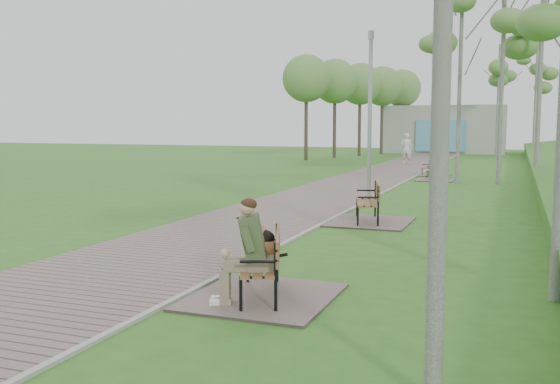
{
  "coord_description": "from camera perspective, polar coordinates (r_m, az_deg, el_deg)",
  "views": [
    {
      "loc": [
        4.37,
        -4.2,
        2.46
      ],
      "look_at": [
        0.25,
        6.66,
        1.19
      ],
      "focal_mm": 40.0,
      "sensor_mm": 36.0,
      "label": 1
    }
  ],
  "objects": [
    {
      "name": "bench_second",
      "position": [
        15.75,
        7.96,
        -1.93
      ],
      "size": [
        2.03,
        2.26,
        1.25
      ],
      "color": "#74655E",
      "rests_on": "ground"
    },
    {
      "name": "birch_distant_b",
      "position": [
        51.98,
        22.4,
        10.2
      ],
      "size": [
        2.51,
        2.51,
        8.23
      ],
      "color": "silver",
      "rests_on": "ground"
    },
    {
      "name": "lamp_post_third",
      "position": [
        39.68,
        14.89,
        6.26
      ],
      "size": [
        0.22,
        0.22,
        5.59
      ],
      "color": "#9A9DA2",
      "rests_on": "ground"
    },
    {
      "name": "pedestrian_near",
      "position": [
        39.41,
        11.51,
        3.92
      ],
      "size": [
        0.69,
        0.46,
        1.9
      ],
      "primitive_type": "imported",
      "rotation": [
        0.0,
        0.0,
        3.15
      ],
      "color": "silver",
      "rests_on": "ground"
    },
    {
      "name": "bench_far",
      "position": [
        28.04,
        13.92,
        1.39
      ],
      "size": [
        1.56,
        1.74,
        0.96
      ],
      "color": "#74655E",
      "rests_on": "ground"
    },
    {
      "name": "walkway",
      "position": [
        26.53,
        7.35,
        0.92
      ],
      "size": [
        3.5,
        67.0,
        0.04
      ],
      "primitive_type": "cube",
      "color": "#74655E",
      "rests_on": "ground"
    },
    {
      "name": "bench_main",
      "position": [
        8.83,
        -2.27,
        -6.71
      ],
      "size": [
        1.94,
        2.16,
        1.69
      ],
      "color": "#74655E",
      "rests_on": "ground"
    },
    {
      "name": "birch_far_b",
      "position": [
        27.31,
        19.83,
        15.12
      ],
      "size": [
        2.35,
        2.35,
        8.71
      ],
      "color": "silver",
      "rests_on": "ground"
    },
    {
      "name": "birch_mid_c",
      "position": [
        27.23,
        16.27,
        14.64
      ],
      "size": [
        2.61,
        2.61,
        8.34
      ],
      "color": "silver",
      "rests_on": "ground"
    },
    {
      "name": "building_north",
      "position": [
        55.48,
        14.78,
        5.56
      ],
      "size": [
        10.0,
        5.2,
        4.0
      ],
      "color": "#9E9E99",
      "rests_on": "ground"
    },
    {
      "name": "kerb",
      "position": [
        26.18,
        11.08,
        0.8
      ],
      "size": [
        0.1,
        67.0,
        0.05
      ],
      "primitive_type": "cube",
      "color": "#999993",
      "rests_on": "ground"
    },
    {
      "name": "bench_third",
      "position": [
        30.68,
        13.74,
        1.79
      ],
      "size": [
        1.55,
        1.72,
        0.95
      ],
      "color": "#74655E",
      "rests_on": "ground"
    },
    {
      "name": "lamp_post_second",
      "position": [
        19.3,
        8.2,
        6.16
      ],
      "size": [
        0.2,
        0.2,
        5.24
      ],
      "color": "#9A9DA2",
      "rests_on": "ground"
    },
    {
      "name": "birch_distant_a",
      "position": [
        49.85,
        19.39,
        10.9
      ],
      "size": [
        2.38,
        2.38,
        8.66
      ],
      "color": "silver",
      "rests_on": "ground"
    }
  ]
}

